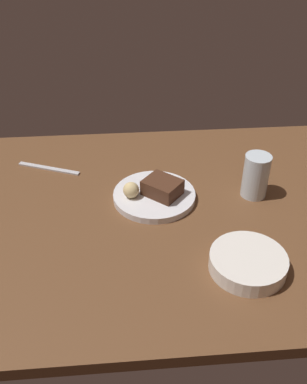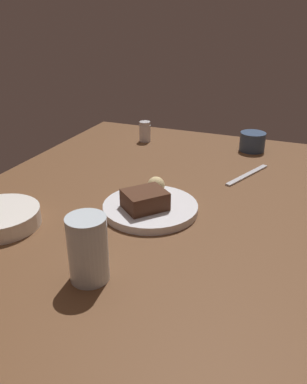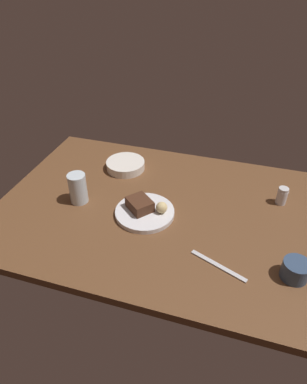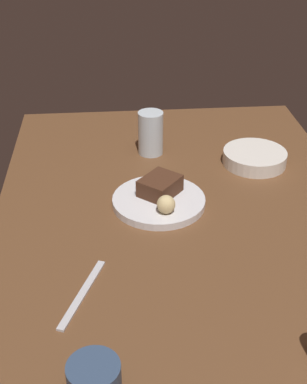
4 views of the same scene
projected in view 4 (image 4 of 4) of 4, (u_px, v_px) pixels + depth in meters
The scene contains 8 objects.
dining_table at pixel (182, 219), 120.94cm from camera, with size 120.00×84.00×3.00cm, color brown.
dessert_plate at pixel (159, 201), 122.90cm from camera, with size 21.40×21.40×1.75cm, color silver.
chocolate_cake_slice at pixel (160, 186), 123.13cm from camera, with size 8.90×7.32×4.05cm, color #472819.
bread_roll at pixel (166, 204), 116.33cm from camera, with size 4.12×4.12×4.12cm, color #DBC184.
water_glass at pixel (151, 133), 142.61cm from camera, with size 6.72×6.72×11.73cm, color silver.
side_bowl at pixel (255, 157), 139.40cm from camera, with size 16.51×16.51×3.56cm, color white.
coffee_cup at pixel (94, 380), 77.58cm from camera, with size 8.00×8.00×5.92cm, color #334766.
butter_knife at pixel (83, 294), 97.25cm from camera, with size 19.00×1.40×0.50cm, color silver.
Camera 4 is at (-99.09, 15.00, 69.78)cm, focal length 49.99 mm.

